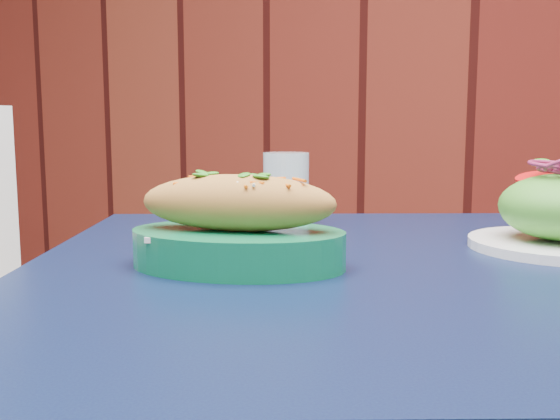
% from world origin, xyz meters
% --- Properties ---
extents(cafe_table, '(1.06, 1.06, 0.75)m').
position_xyz_m(cafe_table, '(0.07, 1.37, 0.66)').
color(cafe_table, black).
rests_on(cafe_table, ground).
extents(banh_mi_basket, '(0.27, 0.20, 0.11)m').
position_xyz_m(banh_mi_basket, '(-0.06, 1.28, 0.79)').
color(banh_mi_basket, '#0C6A40').
rests_on(banh_mi_basket, cafe_table).
extents(water_glass, '(0.07, 0.07, 0.12)m').
position_xyz_m(water_glass, '(-0.12, 1.57, 0.81)').
color(water_glass, silver).
rests_on(water_glass, cafe_table).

